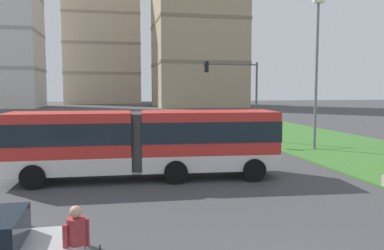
# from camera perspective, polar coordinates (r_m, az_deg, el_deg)

# --- Properties ---
(articulated_bus) EXTENTS (11.95, 3.36, 3.00)m
(articulated_bus) POSITION_cam_1_polar(r_m,az_deg,el_deg) (17.50, -6.78, -2.46)
(articulated_bus) COLOR red
(articulated_bus) RESTS_ON ground
(car_grey_wagon) EXTENTS (4.53, 2.32, 1.58)m
(car_grey_wagon) POSITION_cam_1_polar(r_m,az_deg,el_deg) (29.95, -16.08, -1.19)
(car_grey_wagon) COLOR slate
(car_grey_wagon) RESTS_ON ground
(pedestrian_crossing) EXTENTS (0.48, 0.39, 1.74)m
(pedestrian_crossing) POSITION_cam_1_polar(r_m,az_deg,el_deg) (8.23, -16.51, -16.16)
(pedestrian_crossing) COLOR #4C4238
(pedestrian_crossing) RESTS_ON ground
(traffic_light_far_right) EXTENTS (4.31, 0.28, 6.04)m
(traffic_light_far_right) POSITION_cam_1_polar(r_m,az_deg,el_deg) (29.68, 6.85, 5.55)
(traffic_light_far_right) COLOR #474C51
(traffic_light_far_right) RESTS_ON ground
(streetlight_median) EXTENTS (0.70, 0.28, 9.72)m
(streetlight_median) POSITION_cam_1_polar(r_m,az_deg,el_deg) (26.91, 17.71, 7.79)
(streetlight_median) COLOR slate
(streetlight_median) RESTS_ON ground
(apartment_tower_westcentre) EXTENTS (21.38, 18.29, 41.40)m
(apartment_tower_westcentre) POSITION_cam_1_polar(r_m,az_deg,el_deg) (121.76, -12.97, 12.96)
(apartment_tower_westcentre) COLOR #C6B299
(apartment_tower_westcentre) RESTS_ON ground
(apartment_tower_centre) EXTENTS (20.00, 20.13, 48.00)m
(apartment_tower_centre) POSITION_cam_1_polar(r_m,az_deg,el_deg) (96.08, 0.77, 17.22)
(apartment_tower_centre) COLOR tan
(apartment_tower_centre) RESTS_ON ground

